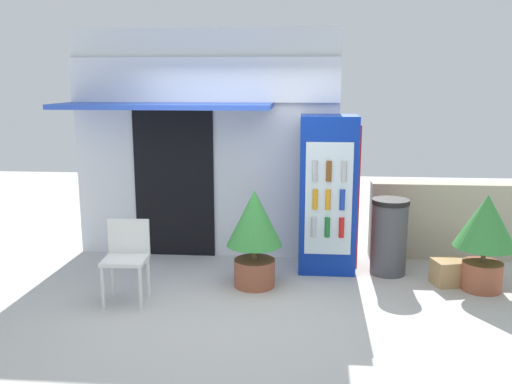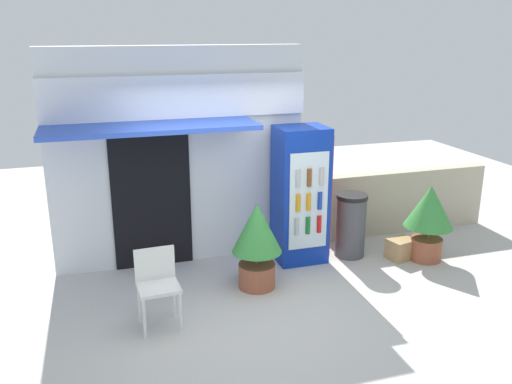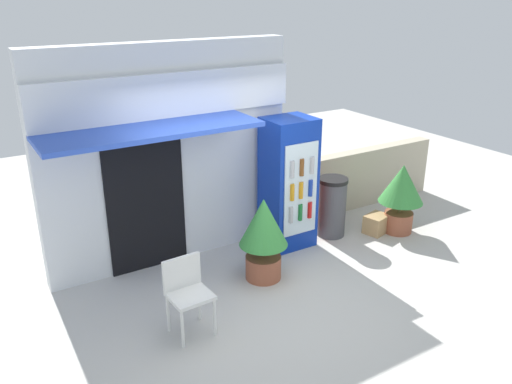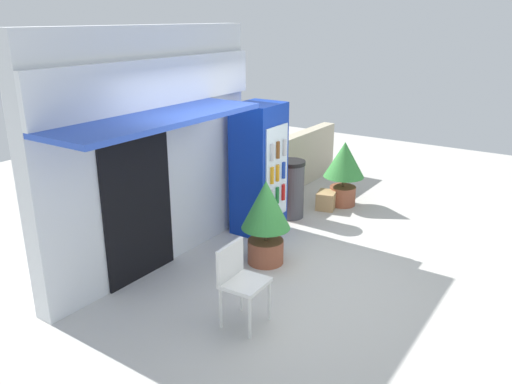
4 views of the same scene
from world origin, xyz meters
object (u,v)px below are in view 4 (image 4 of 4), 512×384
Objects in this scene: potted_plant_near_shop at (266,215)px; trash_bin at (291,189)px; cardboard_box at (326,200)px; potted_plant_curbside at (344,166)px; drink_cooler at (260,169)px; plastic_chair at (239,277)px.

trash_bin is (1.59, 0.56, -0.20)m from potted_plant_near_shop.
potted_plant_near_shop is 2.31m from cardboard_box.
potted_plant_curbside reaches higher than trash_bin.
drink_cooler is 1.11m from potted_plant_near_shop.
potted_plant_near_shop reaches higher than plastic_chair.
drink_cooler is 1.82m from potted_plant_curbside.
cardboard_box is (0.65, -0.32, -0.32)m from trash_bin.
drink_cooler is at bearing 37.87° from potted_plant_near_shop.
trash_bin is (0.74, -0.10, -0.49)m from drink_cooler.
cardboard_box is at bearing 155.93° from potted_plant_curbside.
cardboard_box is at bearing 12.10° from plastic_chair.
potted_plant_near_shop is at bearing -177.86° from potted_plant_curbside.
potted_plant_curbside is 1.18× the size of trash_bin.
drink_cooler is at bearing 28.67° from plastic_chair.
potted_plant_curbside is at bearing 9.07° from plastic_chair.
plastic_chair is at bearing -167.90° from cardboard_box.
potted_plant_near_shop is 1.70m from trash_bin.
potted_plant_curbside is at bearing -18.22° from drink_cooler.
drink_cooler is 5.32× the size of cardboard_box.
trash_bin is 0.79m from cardboard_box.
trash_bin is at bearing 154.53° from potted_plant_curbside.
drink_cooler is at bearing 163.19° from cardboard_box.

